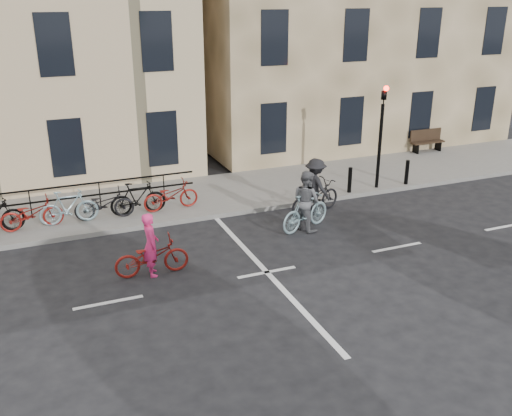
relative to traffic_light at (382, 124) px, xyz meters
name	(u,v)px	position (x,y,z in m)	size (l,w,h in m)	color
ground	(267,272)	(-6.20, -4.34, -2.45)	(120.00, 120.00, 0.00)	black
sidewalk	(79,213)	(-10.20, 1.66, -2.38)	(46.00, 4.00, 0.15)	slate
building_east	(333,5)	(2.80, 8.66, 3.70)	(14.00, 10.00, 12.00)	#887552
traffic_light	(382,124)	(0.00, 0.00, 0.00)	(0.18, 0.30, 3.90)	black
bollard_east	(350,180)	(-1.20, -0.09, -1.85)	(0.14, 0.14, 0.90)	black
bollard_west	(407,172)	(1.20, -0.09, -1.85)	(0.14, 0.14, 0.90)	black
bench	(427,140)	(4.80, 3.39, -1.78)	(1.60, 0.41, 0.97)	black
parked_bikes	(68,208)	(-10.55, 0.70, -1.81)	(8.30, 1.23, 1.05)	black
cyclist_pink	(151,254)	(-8.93, -3.31, -1.88)	(1.90, 0.75, 1.66)	maroon
cyclist_grey	(306,206)	(-3.98, -2.16, -1.71)	(1.97, 1.15, 1.84)	#88A9B2
cyclist_dark	(315,192)	(-3.08, -1.05, -1.74)	(2.17, 1.32, 1.82)	black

